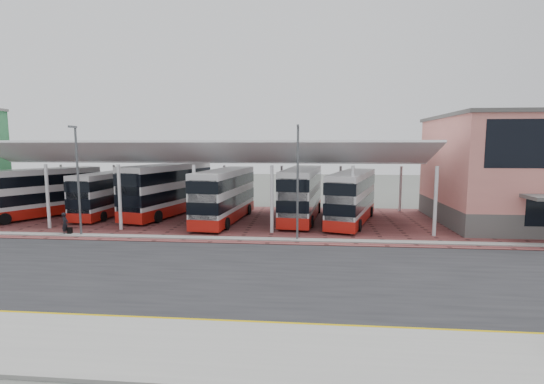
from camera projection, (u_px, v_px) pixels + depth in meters
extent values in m
plane|color=#4C4F49|center=(258.00, 268.00, 21.68)|extent=(140.00, 140.00, 0.00)
cube|color=black|center=(255.00, 273.00, 20.69)|extent=(120.00, 14.00, 0.02)
cube|color=brown|center=(299.00, 222.00, 34.35)|extent=(72.00, 16.00, 0.06)
cube|color=gray|center=(222.00, 351.00, 12.78)|extent=(120.00, 4.00, 0.14)
cube|color=gray|center=(269.00, 240.00, 27.81)|extent=(120.00, 0.80, 0.14)
cube|color=#BA9C00|center=(234.00, 324.00, 14.76)|extent=(120.00, 0.12, 0.01)
cube|color=#BA9C00|center=(235.00, 321.00, 15.06)|extent=(120.00, 0.12, 0.01)
cylinder|color=silver|center=(62.00, 186.00, 42.87)|extent=(0.26, 0.26, 4.60)
cylinder|color=silver|center=(48.00, 197.00, 31.42)|extent=(0.26, 0.26, 5.20)
cylinder|color=silver|center=(115.00, 186.00, 42.33)|extent=(0.26, 0.26, 4.60)
cylinder|color=silver|center=(120.00, 198.00, 30.87)|extent=(0.26, 0.26, 5.20)
cylinder|color=silver|center=(169.00, 187.00, 41.78)|extent=(0.26, 0.26, 4.60)
cylinder|color=silver|center=(194.00, 199.00, 30.32)|extent=(0.26, 0.26, 5.20)
cylinder|color=silver|center=(225.00, 187.00, 41.24)|extent=(0.26, 0.26, 4.60)
cylinder|color=silver|center=(272.00, 200.00, 29.78)|extent=(0.26, 0.26, 5.20)
cylinder|color=silver|center=(282.00, 188.00, 40.69)|extent=(0.26, 0.26, 4.60)
cylinder|color=silver|center=(352.00, 201.00, 29.23)|extent=(0.26, 0.26, 5.20)
cylinder|color=silver|center=(340.00, 188.00, 40.14)|extent=(0.26, 0.26, 4.60)
cylinder|color=silver|center=(435.00, 202.00, 28.69)|extent=(0.26, 0.26, 5.20)
cylinder|color=silver|center=(400.00, 189.00, 39.60)|extent=(0.26, 0.26, 4.60)
cube|color=silver|center=(201.00, 153.00, 32.08)|extent=(37.00, 4.95, 1.95)
cube|color=silver|center=(217.00, 154.00, 37.64)|extent=(37.00, 7.12, 1.43)
cylinder|color=#505458|center=(78.00, 182.00, 28.71)|extent=(0.16, 0.16, 8.00)
cube|color=#505458|center=(73.00, 127.00, 27.94)|extent=(0.15, 0.90, 0.15)
cylinder|color=#505458|center=(298.00, 184.00, 27.25)|extent=(0.16, 0.16, 8.00)
cube|color=#505458|center=(298.00, 126.00, 26.48)|extent=(0.15, 0.90, 0.15)
cube|color=silver|center=(39.00, 192.00, 36.22)|extent=(7.43, 10.65, 4.23)
cube|color=#A5140C|center=(41.00, 210.00, 36.42)|extent=(7.48, 10.70, 0.89)
cube|color=black|center=(40.00, 197.00, 36.27)|extent=(7.48, 10.70, 0.93)
cube|color=black|center=(38.00, 180.00, 36.09)|extent=(7.48, 10.70, 0.93)
cylinder|color=black|center=(5.00, 219.00, 32.92)|extent=(0.72, 0.99, 0.98)
cylinder|color=black|center=(70.00, 206.00, 39.97)|extent=(0.72, 0.99, 0.98)
cylinder|color=black|center=(84.00, 208.00, 38.59)|extent=(0.72, 0.99, 0.98)
cube|color=silver|center=(110.00, 192.00, 37.39)|extent=(2.71, 10.00, 3.87)
cube|color=#A5140C|center=(111.00, 209.00, 37.58)|extent=(2.75, 10.04, 0.81)
cube|color=black|center=(110.00, 197.00, 37.44)|extent=(2.75, 10.04, 0.86)
cube|color=black|center=(109.00, 182.00, 37.27)|extent=(2.75, 10.04, 0.86)
cube|color=black|center=(78.00, 201.00, 32.57)|extent=(2.03, 0.18, 3.24)
cylinder|color=black|center=(79.00, 216.00, 34.63)|extent=(0.29, 0.91, 0.90)
cylinder|color=black|center=(103.00, 216.00, 34.32)|extent=(0.29, 0.91, 0.90)
cylinder|color=black|center=(117.00, 205.00, 40.87)|extent=(0.29, 0.91, 0.90)
cylinder|color=black|center=(138.00, 205.00, 40.56)|extent=(0.29, 0.91, 0.90)
cube|color=silver|center=(169.00, 188.00, 37.52)|extent=(5.39, 12.02, 4.58)
cube|color=#A5140C|center=(169.00, 207.00, 37.75)|extent=(5.44, 12.07, 0.96)
cube|color=black|center=(169.00, 193.00, 37.58)|extent=(5.44, 12.07, 1.01)
cube|color=black|center=(168.00, 175.00, 37.38)|extent=(5.44, 12.07, 1.01)
cube|color=black|center=(128.00, 197.00, 32.09)|extent=(2.35, 0.68, 3.84)
cylinder|color=black|center=(132.00, 215.00, 34.68)|extent=(0.54, 1.11, 1.07)
cylinder|color=black|center=(158.00, 217.00, 33.81)|extent=(0.54, 1.11, 1.07)
cylinder|color=black|center=(179.00, 203.00, 41.72)|extent=(0.54, 1.11, 1.07)
cylinder|color=black|center=(201.00, 204.00, 40.85)|extent=(0.54, 1.11, 1.07)
cube|color=silver|center=(225.00, 194.00, 34.37)|extent=(3.56, 11.12, 4.27)
cube|color=#A5140C|center=(225.00, 214.00, 34.58)|extent=(3.61, 11.17, 0.89)
cube|color=black|center=(225.00, 199.00, 34.42)|extent=(3.61, 11.17, 0.94)
cube|color=black|center=(225.00, 181.00, 34.23)|extent=(3.61, 11.17, 0.94)
cube|color=black|center=(202.00, 204.00, 29.10)|extent=(2.23, 0.32, 3.58)
cylinder|color=black|center=(197.00, 223.00, 31.42)|extent=(0.38, 1.02, 0.99)
cylinder|color=black|center=(227.00, 224.00, 30.95)|extent=(0.38, 1.02, 0.99)
cylinder|color=black|center=(224.00, 209.00, 38.24)|extent=(0.38, 1.02, 0.99)
cylinder|color=black|center=(249.00, 209.00, 37.77)|extent=(0.38, 1.02, 0.99)
cube|color=silver|center=(302.00, 193.00, 35.19)|extent=(3.72, 11.31, 4.34)
cube|color=#A5140C|center=(301.00, 212.00, 35.40)|extent=(3.76, 11.35, 0.91)
cube|color=black|center=(302.00, 198.00, 35.24)|extent=(3.76, 11.35, 0.96)
cube|color=black|center=(302.00, 180.00, 35.05)|extent=(3.76, 11.35, 0.96)
cube|color=black|center=(293.00, 202.00, 29.85)|extent=(2.27, 0.35, 3.63)
cylinder|color=black|center=(281.00, 221.00, 32.21)|extent=(0.39, 1.03, 1.01)
cylinder|color=black|center=(311.00, 222.00, 31.71)|extent=(0.39, 1.03, 1.01)
cylinder|color=black|center=(293.00, 207.00, 39.12)|extent=(0.39, 1.03, 1.01)
cylinder|color=black|center=(319.00, 208.00, 38.62)|extent=(0.39, 1.03, 1.01)
cube|color=silver|center=(352.00, 196.00, 33.70)|extent=(5.27, 10.82, 4.13)
cube|color=#A5140C|center=(352.00, 215.00, 33.90)|extent=(5.31, 10.87, 0.86)
cube|color=black|center=(352.00, 201.00, 33.75)|extent=(5.31, 10.87, 0.91)
cube|color=black|center=(352.00, 183.00, 33.57)|extent=(5.31, 10.87, 0.91)
cube|color=black|center=(339.00, 206.00, 28.88)|extent=(2.10, 0.70, 3.46)
cylinder|color=black|center=(329.00, 223.00, 31.23)|extent=(0.53, 1.00, 0.96)
cylinder|color=black|center=(359.00, 225.00, 30.36)|extent=(0.53, 1.00, 0.96)
cylinder|color=black|center=(345.00, 210.00, 37.48)|extent=(0.53, 1.00, 0.96)
cylinder|color=black|center=(371.00, 212.00, 36.60)|extent=(0.53, 1.00, 0.96)
imported|color=black|center=(65.00, 224.00, 29.22)|extent=(0.52, 0.68, 1.68)
cube|color=black|center=(70.00, 231.00, 29.37)|extent=(0.32, 0.23, 0.54)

